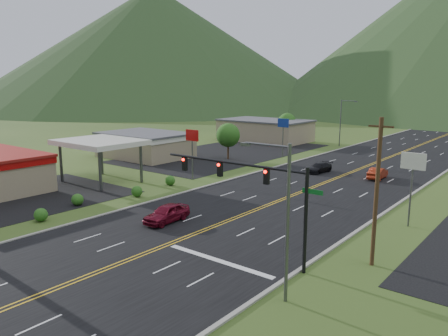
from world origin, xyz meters
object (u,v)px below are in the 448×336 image
Objects in this scene: streetlight_east at (283,212)px; gas_canopy at (100,143)px; traffic_signal at (254,184)px; car_red_far at (378,173)px; car_dark_mid at (319,168)px; streetlight_west at (342,120)px; car_red_near at (167,214)px.

streetlight_east reaches higher than gas_canopy.
traffic_signal is 31.57m from car_red_far.
traffic_signal is 29.59m from gas_canopy.
car_dark_mid is (-14.63, 34.16, -4.53)m from streetlight_east.
streetlight_west reaches higher than car_red_far.
gas_canopy reaches higher than car_red_near.
traffic_signal is 6.17m from streetlight_east.
streetlight_west is at bearing -61.49° from car_red_far.
car_dark_mid is 1.01× the size of car_red_far.
car_red_far is at bearing -57.31° from streetlight_west.
traffic_signal is at bearing 89.88° from car_red_far.
car_red_near is 30.50m from car_red_far.
traffic_signal is 1.46× the size of streetlight_west.
gas_canopy is (-10.32, -48.00, -0.31)m from streetlight_west.
gas_canopy is at bearing 164.30° from traffic_signal.
traffic_signal is at bearing 139.61° from streetlight_east.
streetlight_east is (4.70, -4.00, -0.15)m from traffic_signal.
gas_canopy is at bearing -102.13° from streetlight_west.
gas_canopy is 2.25× the size of car_red_far.
streetlight_west reaches higher than gas_canopy.
car_dark_mid is (0.60, 28.35, -0.14)m from car_red_near.
car_red_near reaches higher than car_red_far.
car_dark_mid is at bearing 113.18° from streetlight_east.
car_red_far is at bearing 41.38° from gas_canopy.
gas_canopy is at bearing 160.12° from streetlight_east.
streetlight_west is 2.00× the size of car_dark_mid.
car_red_far is (-2.21, 31.15, -4.60)m from traffic_signal.
traffic_signal is at bearing -65.03° from car_dark_mid.
streetlight_east is at bearing -40.39° from traffic_signal.
traffic_signal is 2.80× the size of car_red_near.
gas_canopy reaches higher than car_red_far.
streetlight_east reaches higher than car_dark_mid.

